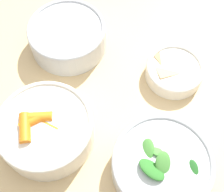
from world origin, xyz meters
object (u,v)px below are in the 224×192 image
at_px(bowl_beans_hotdog, 68,37).
at_px(bowl_cookies, 174,71).
at_px(bowl_carrots, 46,129).
at_px(bowl_greens, 162,165).

height_order(bowl_beans_hotdog, bowl_cookies, bowl_beans_hotdog).
bearing_deg(bowl_carrots, bowl_greens, -100.92).
xyz_separation_m(bowl_carrots, bowl_cookies, (0.18, -0.25, -0.02)).
bearing_deg(bowl_beans_hotdog, bowl_cookies, -103.27).
bearing_deg(bowl_carrots, bowl_beans_hotdog, -0.44).
bearing_deg(bowl_greens, bowl_carrots, 79.08).
bearing_deg(bowl_carrots, bowl_cookies, -55.07).
bearing_deg(bowl_beans_hotdog, bowl_greens, -140.74).
bearing_deg(bowl_greens, bowl_cookies, -5.65).
relative_size(bowl_carrots, bowl_greens, 0.98).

